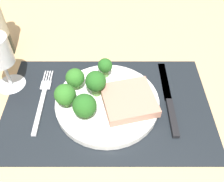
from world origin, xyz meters
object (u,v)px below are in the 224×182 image
(plate, at_px, (107,102))
(steak, at_px, (128,100))
(knife, at_px, (169,102))
(fork, at_px, (42,99))

(plate, relative_size, steak, 2.12)
(plate, height_order, knife, plate)
(plate, bearing_deg, fork, 174.62)
(plate, height_order, steak, steak)
(steak, height_order, knife, steak)
(steak, bearing_deg, plate, 169.54)
(knife, bearing_deg, steak, -169.55)
(steak, distance_m, fork, 0.20)
(plate, distance_m, steak, 0.05)
(fork, bearing_deg, plate, -2.57)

